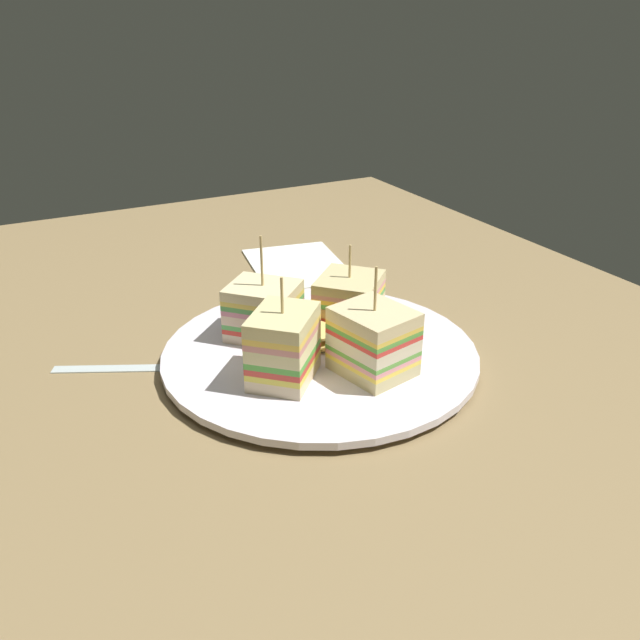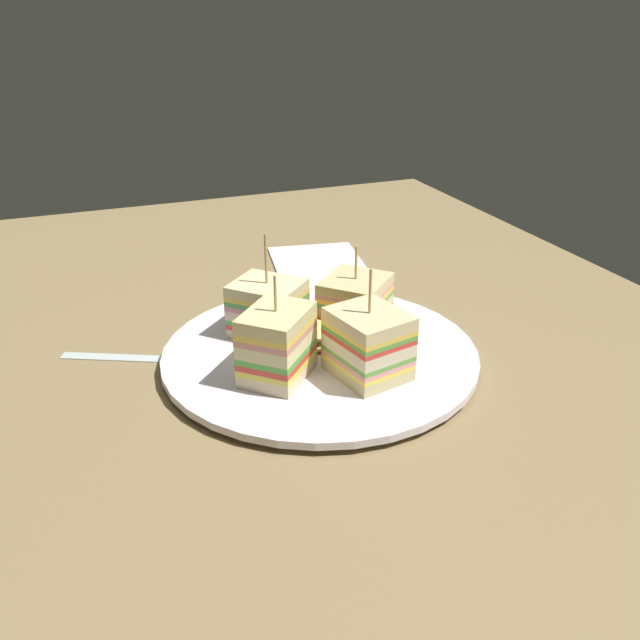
{
  "view_description": "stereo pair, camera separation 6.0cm",
  "coord_description": "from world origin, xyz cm",
  "views": [
    {
      "loc": [
        48.09,
        -25.23,
        30.36
      ],
      "look_at": [
        0.0,
        0.0,
        4.23
      ],
      "focal_mm": 37.72,
      "sensor_mm": 36.0,
      "label": 1
    },
    {
      "loc": [
        50.59,
        -19.75,
        30.36
      ],
      "look_at": [
        0.0,
        0.0,
        4.23
      ],
      "focal_mm": 37.72,
      "sensor_mm": 36.0,
      "label": 2
    }
  ],
  "objects": [
    {
      "name": "plate",
      "position": [
        0.0,
        0.0,
        0.74
      ],
      "size": [
        28.82,
        28.82,
        1.23
      ],
      "color": "white",
      "rests_on": "ground_plane"
    },
    {
      "name": "sandwich_wedge_2",
      "position": [
        -3.35,
        4.94,
        3.71
      ],
      "size": [
        8.4,
        8.43,
        8.24
      ],
      "rotation": [
        0.0,
        0.0,
        11.76
      ],
      "color": "beige",
      "rests_on": "plate"
    },
    {
      "name": "spoon",
      "position": [
        -4.85,
        -12.12,
        0.38
      ],
      "size": [
        8.21,
        14.47,
        1.0
      ],
      "rotation": [
        0.0,
        0.0,
        1.12
      ],
      "color": "silver",
      "rests_on": "ground_plane"
    },
    {
      "name": "sandwich_wedge_1",
      "position": [
        5.56,
        2.16,
        4.11
      ],
      "size": [
        7.3,
        6.59,
        9.65
      ],
      "rotation": [
        0.0,
        0.0,
        9.64
      ],
      "color": "#D3C488",
      "rests_on": "plate"
    },
    {
      "name": "chip_pile",
      "position": [
        -1.35,
        0.9,
        2.24
      ],
      "size": [
        6.02,
        7.18,
        1.95
      ],
      "color": "tan",
      "rests_on": "plate"
    },
    {
      "name": "sandwich_wedge_0",
      "position": [
        3.15,
        -5.07,
        4.28
      ],
      "size": [
        7.8,
        7.72,
        9.23
      ],
      "rotation": [
        0.0,
        0.0,
        8.67
      ],
      "color": "beige",
      "rests_on": "plate"
    },
    {
      "name": "sandwich_wedge_3",
      "position": [
        -4.95,
        -3.34,
        3.81
      ],
      "size": [
        8.22,
        8.19,
        9.97
      ],
      "rotation": [
        0.0,
        0.0,
        13.33
      ],
      "color": "beige",
      "rests_on": "plate"
    },
    {
      "name": "ground_plane",
      "position": [
        0.0,
        0.0,
        -0.9
      ],
      "size": [
        116.43,
        82.8,
        1.8
      ],
      "primitive_type": "cube",
      "color": "olive"
    },
    {
      "name": "napkin",
      "position": [
        -22.79,
        8.79,
        0.25
      ],
      "size": [
        16.56,
        13.51,
        0.5
      ],
      "primitive_type": "cube",
      "rotation": [
        0.0,
        0.0,
        -0.17
      ],
      "color": "white",
      "rests_on": "ground_plane"
    }
  ]
}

